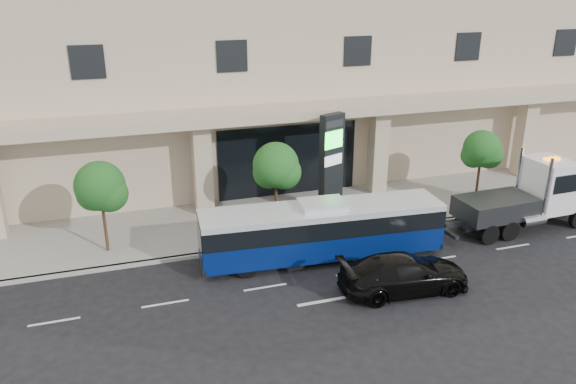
# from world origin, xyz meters

# --- Properties ---
(ground) EXTENTS (120.00, 120.00, 0.00)m
(ground) POSITION_xyz_m (0.00, 0.00, 0.00)
(ground) COLOR black
(ground) RESTS_ON ground
(sidewalk) EXTENTS (120.00, 6.00, 0.15)m
(sidewalk) POSITION_xyz_m (0.00, 5.00, 0.07)
(sidewalk) COLOR gray
(sidewalk) RESTS_ON ground
(curb) EXTENTS (120.00, 0.30, 0.15)m
(curb) POSITION_xyz_m (0.00, 2.00, 0.07)
(curb) COLOR gray
(curb) RESTS_ON ground
(convention_center) EXTENTS (60.00, 17.60, 20.00)m
(convention_center) POSITION_xyz_m (-0.00, 15.42, 9.97)
(convention_center) COLOR #C3AE92
(convention_center) RESTS_ON ground
(tree_left) EXTENTS (2.27, 2.20, 4.22)m
(tree_left) POSITION_xyz_m (-9.97, 3.59, 3.11)
(tree_left) COLOR #422B19
(tree_left) RESTS_ON sidewalk
(tree_mid) EXTENTS (2.28, 2.20, 4.38)m
(tree_mid) POSITION_xyz_m (-1.97, 3.59, 3.26)
(tree_mid) COLOR #422B19
(tree_mid) RESTS_ON sidewalk
(tree_right) EXTENTS (2.10, 2.00, 4.04)m
(tree_right) POSITION_xyz_m (9.53, 3.59, 3.04)
(tree_right) COLOR #422B19
(tree_right) RESTS_ON sidewalk
(city_bus) EXTENTS (10.85, 3.03, 2.71)m
(city_bus) POSITION_xyz_m (-0.91, 0.23, 1.38)
(city_bus) COLOR black
(city_bus) RESTS_ON ground
(tow_truck) EXTENTS (8.57, 2.40, 3.89)m
(tow_truck) POSITION_xyz_m (10.28, 0.20, 1.60)
(tow_truck) COLOR #2D3033
(tow_truck) RESTS_ON ground
(black_sedan) EXTENTS (5.38, 2.46, 1.52)m
(black_sedan) POSITION_xyz_m (1.20, -3.41, 0.76)
(black_sedan) COLOR black
(black_sedan) RESTS_ON ground
(signage_pylon) EXTENTS (1.40, 0.95, 5.33)m
(signage_pylon) POSITION_xyz_m (1.20, 4.48, 2.86)
(signage_pylon) COLOR black
(signage_pylon) RESTS_ON sidewalk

